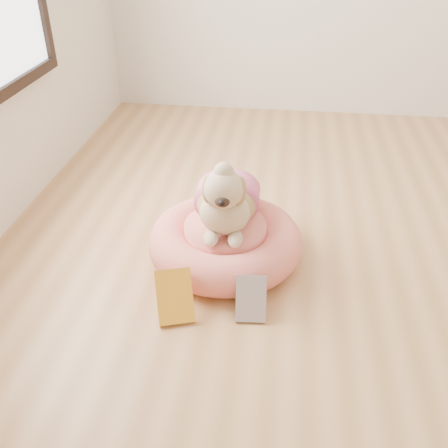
# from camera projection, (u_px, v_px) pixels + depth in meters

# --- Properties ---
(floor) EXTENTS (4.50, 4.50, 0.00)m
(floor) POSITION_uv_depth(u_px,v_px,m) (399.00, 288.00, 2.26)
(floor) COLOR #B37E4A
(floor) RESTS_ON ground
(pet_bed) EXTENTS (0.74, 0.74, 0.19)m
(pet_bed) POSITION_uv_depth(u_px,v_px,m) (225.00, 242.00, 2.41)
(pet_bed) COLOR #DB5756
(pet_bed) RESTS_ON floor
(dog) EXTENTS (0.39, 0.55, 0.39)m
(dog) POSITION_uv_depth(u_px,v_px,m) (227.00, 186.00, 2.26)
(dog) COLOR brown
(dog) RESTS_ON pet_bed
(book_yellow) EXTENTS (0.19, 0.20, 0.20)m
(book_yellow) POSITION_uv_depth(u_px,v_px,m) (175.00, 296.00, 2.06)
(book_yellow) COLOR yellow
(book_yellow) RESTS_ON floor
(book_white) EXTENTS (0.14, 0.14, 0.17)m
(book_white) POSITION_uv_depth(u_px,v_px,m) (251.00, 298.00, 2.07)
(book_white) COLOR white
(book_white) RESTS_ON floor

